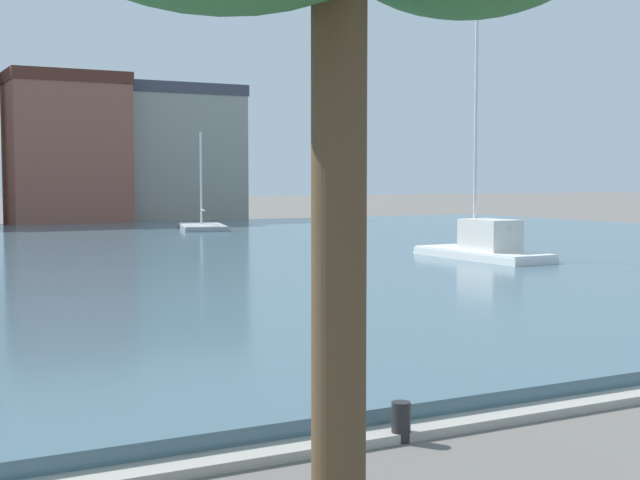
% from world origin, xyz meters
% --- Properties ---
extents(harbor_water, '(78.55, 48.98, 0.33)m').
position_xyz_m(harbor_water, '(0.00, 33.28, 0.16)').
color(harbor_water, '#476675').
rests_on(harbor_water, ground).
extents(quay_edge_coping, '(78.55, 0.50, 0.12)m').
position_xyz_m(quay_edge_coping, '(0.00, 8.54, 0.06)').
color(quay_edge_coping, '#ADA89E').
rests_on(quay_edge_coping, ground).
extents(sailboat_white, '(2.03, 6.76, 9.06)m').
position_xyz_m(sailboat_white, '(14.56, 25.43, 0.59)').
color(sailboat_white, white).
rests_on(sailboat_white, ground).
extents(sailboat_grey, '(3.66, 6.36, 5.92)m').
position_xyz_m(sailboat_grey, '(12.12, 47.87, 0.33)').
color(sailboat_grey, '#939399').
rests_on(sailboat_grey, ground).
extents(mooring_bollard, '(0.24, 0.24, 0.50)m').
position_xyz_m(mooring_bollard, '(0.16, 8.39, 0.25)').
color(mooring_bollard, '#232326').
rests_on(mooring_bollard, ground).
extents(townhouse_narrow_midrow, '(7.72, 5.44, 10.23)m').
position_xyz_m(townhouse_narrow_midrow, '(7.11, 59.83, 5.13)').
color(townhouse_narrow_midrow, '#8E5142').
rests_on(townhouse_narrow_midrow, ground).
extents(townhouse_corner_house, '(9.13, 5.32, 9.95)m').
position_xyz_m(townhouse_corner_house, '(15.31, 61.33, 4.99)').
color(townhouse_corner_house, gray).
rests_on(townhouse_corner_house, ground).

